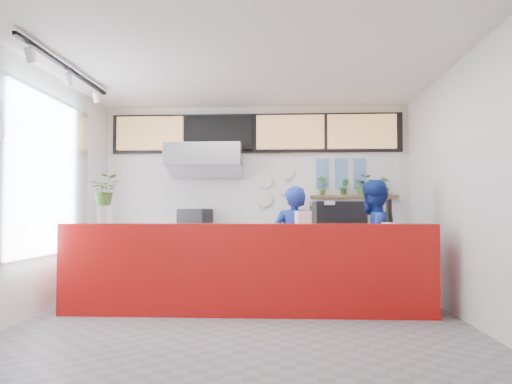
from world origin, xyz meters
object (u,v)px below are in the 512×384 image
at_px(staff_center, 294,246).
at_px(pepper_mill, 389,211).
at_px(staff_right, 373,243).
at_px(espresso_machine, 338,218).
at_px(panini_oven, 195,221).
at_px(service_counter, 247,268).

relative_size(staff_center, pepper_mill, 5.72).
bearing_deg(staff_right, pepper_mill, 59.52).
height_order(espresso_machine, pepper_mill, espresso_machine).
xyz_separation_m(staff_center, pepper_mill, (1.13, -0.56, 0.46)).
distance_m(panini_oven, staff_right, 2.90).
relative_size(staff_center, staff_right, 0.95).
xyz_separation_m(panini_oven, staff_right, (2.58, -1.29, -0.26)).
height_order(panini_oven, espresso_machine, espresso_machine).
xyz_separation_m(panini_oven, espresso_machine, (2.27, 0.00, 0.06)).
distance_m(service_counter, pepper_mill, 1.86).
bearing_deg(staff_right, service_counter, -22.35).
bearing_deg(service_counter, staff_right, 17.44).
distance_m(espresso_machine, pepper_mill, 1.91).
bearing_deg(espresso_machine, panini_oven, 172.39).
bearing_deg(espresso_machine, service_counter, -133.74).
relative_size(service_counter, staff_right, 2.70).
bearing_deg(panini_oven, pepper_mill, -20.37).
height_order(staff_right, pepper_mill, staff_right).
bearing_deg(service_counter, panini_oven, 118.03).
distance_m(espresso_machine, staff_center, 1.53).
bearing_deg(staff_right, staff_center, -38.93).
xyz_separation_m(panini_oven, pepper_mill, (2.68, -1.86, 0.16)).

